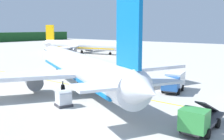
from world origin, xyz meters
name	(u,v)px	position (x,y,z in m)	size (l,w,h in m)	color
ground	(27,67)	(0.00, 48.00, -0.10)	(240.00, 320.00, 0.20)	#B7B5AD
airliner_foreground	(78,67)	(-8.69, 21.71, 3.39)	(32.58, 38.54, 11.90)	silver
airliner_mid_apron	(80,45)	(31.47, 62.08, 2.89)	(29.37, 35.34, 10.14)	white
service_truck_fuel	(174,81)	(-1.21, 9.97, 1.50)	(5.80, 3.33, 2.67)	#2659A5
service_truck_baggage	(199,120)	(-13.90, 1.43, 1.16)	(7.28, 2.67, 2.77)	#338C3F
cargo_container_near	(64,99)	(-16.00, 16.70, 0.90)	(2.18, 2.18, 1.91)	#333338
cargo_container_mid	(121,94)	(-9.81, 13.04, 0.87)	(2.33, 2.33, 1.86)	#333338
apron_guide_line	(108,92)	(-7.31, 17.22, 0.01)	(0.30, 60.00, 0.01)	yellow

